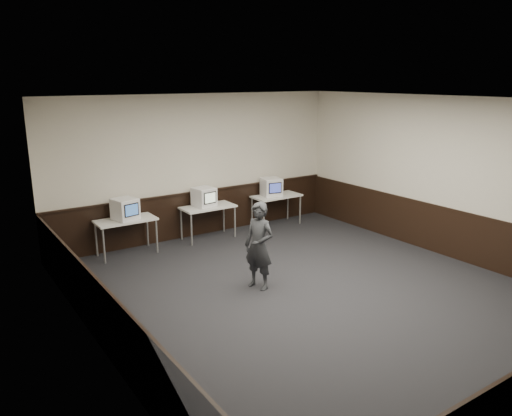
{
  "coord_description": "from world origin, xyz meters",
  "views": [
    {
      "loc": [
        -5.14,
        -5.93,
        3.54
      ],
      "look_at": [
        -0.05,
        1.6,
        1.15
      ],
      "focal_mm": 35.0,
      "sensor_mm": 36.0,
      "label": 1
    }
  ],
  "objects": [
    {
      "name": "wainscot_right",
      "position": [
        3.48,
        0.0,
        0.5
      ],
      "size": [
        0.04,
        7.98,
        1.0
      ],
      "primitive_type": "cube",
      "color": "black",
      "rests_on": "right_wall"
    },
    {
      "name": "ceiling",
      "position": [
        0.0,
        0.0,
        3.2
      ],
      "size": [
        8.0,
        8.0,
        0.0
      ],
      "primitive_type": "plane",
      "rotation": [
        3.14,
        0.0,
        0.0
      ],
      "color": "white",
      "rests_on": "back_wall"
    },
    {
      "name": "desk_right",
      "position": [
        1.9,
        3.6,
        0.68
      ],
      "size": [
        1.2,
        0.6,
        0.75
      ],
      "color": "silver",
      "rests_on": "ground"
    },
    {
      "name": "person",
      "position": [
        -0.6,
        0.7,
        0.76
      ],
      "size": [
        0.53,
        0.65,
        1.52
      ],
      "primitive_type": "imported",
      "rotation": [
        0.0,
        0.0,
        -1.22
      ],
      "color": "#282A2E",
      "rests_on": "ground"
    },
    {
      "name": "wainscot_rail",
      "position": [
        0.0,
        3.96,
        1.02
      ],
      "size": [
        6.98,
        0.06,
        0.04
      ],
      "primitive_type": "cube",
      "color": "black",
      "rests_on": "wainscot_back"
    },
    {
      "name": "emac_right",
      "position": [
        1.76,
        3.62,
        0.97
      ],
      "size": [
        0.53,
        0.54,
        0.44
      ],
      "rotation": [
        0.0,
        0.0,
        -0.22
      ],
      "color": "white",
      "rests_on": "desk_right"
    },
    {
      "name": "floor",
      "position": [
        0.0,
        0.0,
        0.0
      ],
      "size": [
        8.0,
        8.0,
        0.0
      ],
      "primitive_type": "plane",
      "color": "black",
      "rests_on": "ground"
    },
    {
      "name": "wainscot_left",
      "position": [
        -3.48,
        0.0,
        0.5
      ],
      "size": [
        0.04,
        7.98,
        1.0
      ],
      "primitive_type": "cube",
      "color": "black",
      "rests_on": "left_wall"
    },
    {
      "name": "desk_center",
      "position": [
        0.0,
        3.6,
        0.68
      ],
      "size": [
        1.2,
        0.6,
        0.75
      ],
      "color": "silver",
      "rests_on": "ground"
    },
    {
      "name": "left_wall",
      "position": [
        -3.5,
        0.0,
        1.6
      ],
      "size": [
        0.0,
        8.0,
        8.0
      ],
      "primitive_type": "plane",
      "rotation": [
        1.57,
        0.0,
        1.57
      ],
      "color": "beige",
      "rests_on": "ground"
    },
    {
      "name": "desk_left",
      "position": [
        -1.9,
        3.6,
        0.68
      ],
      "size": [
        1.2,
        0.6,
        0.75
      ],
      "color": "silver",
      "rests_on": "ground"
    },
    {
      "name": "right_wall",
      "position": [
        3.5,
        0.0,
        1.6
      ],
      "size": [
        0.0,
        8.0,
        8.0
      ],
      "primitive_type": "plane",
      "rotation": [
        1.57,
        0.0,
        -1.57
      ],
      "color": "beige",
      "rests_on": "ground"
    },
    {
      "name": "wainscot_back",
      "position": [
        0.0,
        3.98,
        0.5
      ],
      "size": [
        6.98,
        0.04,
        1.0
      ],
      "primitive_type": "cube",
      "color": "black",
      "rests_on": "back_wall"
    },
    {
      "name": "emac_left",
      "position": [
        -1.9,
        3.58,
        0.97
      ],
      "size": [
        0.53,
        0.55,
        0.44
      ],
      "rotation": [
        0.0,
        0.0,
        0.23
      ],
      "color": "white",
      "rests_on": "desk_left"
    },
    {
      "name": "back_wall",
      "position": [
        0.0,
        4.0,
        1.6
      ],
      "size": [
        7.0,
        0.0,
        7.0
      ],
      "primitive_type": "plane",
      "rotation": [
        1.57,
        0.0,
        0.0
      ],
      "color": "beige",
      "rests_on": "ground"
    },
    {
      "name": "emac_center",
      "position": [
        -0.07,
        3.63,
        0.96
      ],
      "size": [
        0.48,
        0.51,
        0.43
      ],
      "rotation": [
        0.0,
        0.0,
        0.13
      ],
      "color": "white",
      "rests_on": "desk_center"
    }
  ]
}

